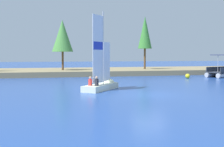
% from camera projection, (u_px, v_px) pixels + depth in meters
% --- Properties ---
extents(ground_plane, '(200.00, 200.00, 0.00)m').
position_uv_depth(ground_plane, '(150.00, 95.00, 21.94)').
color(ground_plane, '#234793').
extents(shore_bank, '(80.00, 12.43, 0.70)m').
position_uv_depth(shore_bank, '(93.00, 71.00, 45.36)').
color(shore_bank, '#897A56').
rests_on(shore_bank, ground).
extents(shoreline_tree_midright, '(2.94, 2.94, 7.03)m').
position_uv_depth(shoreline_tree_midright, '(62.00, 36.00, 42.38)').
color(shoreline_tree_midright, brown).
rests_on(shoreline_tree_midright, shore_bank).
extents(shoreline_tree_right, '(2.07, 2.07, 7.93)m').
position_uv_depth(shoreline_tree_right, '(145.00, 33.00, 45.42)').
color(shoreline_tree_right, brown).
rests_on(shoreline_tree_right, shore_bank).
extents(wooden_dock, '(1.51, 6.02, 0.53)m').
position_uv_depth(wooden_dock, '(224.00, 74.00, 40.63)').
color(wooden_dock, brown).
rests_on(wooden_dock, ground).
extents(sailboat, '(3.97, 4.68, 6.81)m').
position_uv_depth(sailboat, '(104.00, 83.00, 25.40)').
color(sailboat, silver).
rests_on(sailboat, ground).
extents(channel_buoy, '(0.56, 0.56, 0.56)m').
position_uv_depth(channel_buoy, '(188.00, 76.00, 36.76)').
color(channel_buoy, yellow).
rests_on(channel_buoy, ground).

